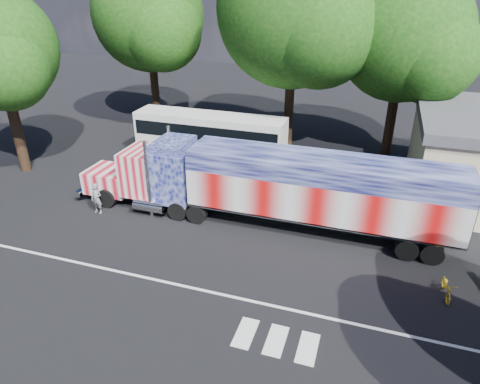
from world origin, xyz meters
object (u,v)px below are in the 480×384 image
(coach_bus, at_px, (210,136))
(semi_truck, at_px, (271,186))
(tree_nw_a, at_px, (150,15))
(woman, at_px, (96,199))
(tree_n_mid, at_px, (296,10))
(tree_ne_a, at_px, (407,37))
(bicycle, at_px, (447,288))

(coach_bus, bearing_deg, semi_truck, -50.30)
(semi_truck, xyz_separation_m, tree_nw_a, (-14.42, 14.35, 7.06))
(coach_bus, height_order, woman, coach_bus)
(tree_n_mid, xyz_separation_m, tree_ne_a, (7.47, 0.75, -1.56))
(semi_truck, bearing_deg, coach_bus, 129.70)
(woman, relative_size, tree_ne_a, 0.14)
(semi_truck, distance_m, tree_n_mid, 14.22)
(semi_truck, height_order, tree_ne_a, tree_ne_a)
(tree_n_mid, distance_m, tree_nw_a, 13.20)
(woman, bearing_deg, tree_nw_a, 106.89)
(bicycle, bearing_deg, tree_ne_a, 95.26)
(coach_bus, relative_size, tree_ne_a, 0.86)
(tree_n_mid, height_order, tree_ne_a, tree_n_mid)
(bicycle, bearing_deg, woman, 170.83)
(woman, relative_size, bicycle, 1.13)
(semi_truck, height_order, woman, semi_truck)
(tree_ne_a, bearing_deg, bicycle, -80.38)
(tree_nw_a, bearing_deg, tree_ne_a, -5.19)
(bicycle, height_order, tree_nw_a, tree_nw_a)
(tree_ne_a, bearing_deg, tree_n_mid, -174.30)
(coach_bus, distance_m, tree_ne_a, 15.14)
(semi_truck, distance_m, tree_nw_a, 21.54)
(coach_bus, relative_size, tree_n_mid, 0.72)
(semi_truck, xyz_separation_m, bicycle, (8.67, -3.46, -1.92))
(bicycle, height_order, tree_ne_a, tree_ne_a)
(coach_bus, height_order, bicycle, coach_bus)
(bicycle, bearing_deg, tree_n_mid, 119.41)
(semi_truck, relative_size, woman, 11.69)
(coach_bus, bearing_deg, woman, -106.35)
(semi_truck, height_order, bicycle, semi_truck)
(coach_bus, relative_size, woman, 6.21)
(coach_bus, bearing_deg, tree_ne_a, 18.77)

